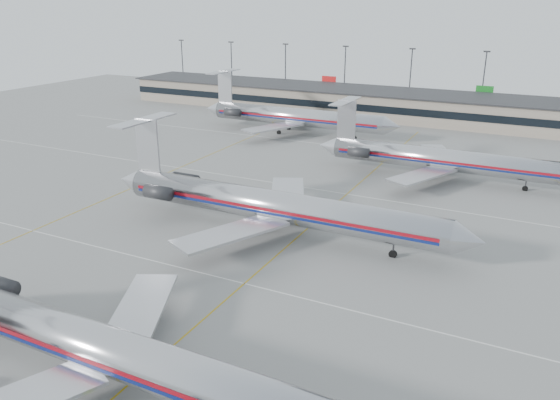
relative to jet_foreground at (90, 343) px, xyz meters
The scene contains 8 objects.
ground 8.83m from the jet_foreground, 72.25° to the left, with size 260.00×260.00×0.00m, color gray.
apron_markings 18.28m from the jet_foreground, 82.01° to the left, with size 160.00×0.15×0.02m, color silver.
terminal 105.82m from the jet_foreground, 88.65° to the left, with size 162.00×17.00×6.25m.
light_mast_row 119.96m from the jet_foreground, 88.80° to the left, with size 163.60×0.40×15.28m.
jet_foreground is the anchor object (origin of this frame).
jet_second_row 30.33m from the jet_foreground, 92.15° to the left, with size 47.74×28.11×12.50m.
jet_third_row 62.34m from the jet_foreground, 78.26° to the left, with size 41.72×25.67×11.41m.
jet_back_row 82.77m from the jet_foreground, 105.03° to the left, with size 44.91×27.62×12.28m.
Camera 1 is at (24.68, -31.64, 26.56)m, focal length 35.00 mm.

